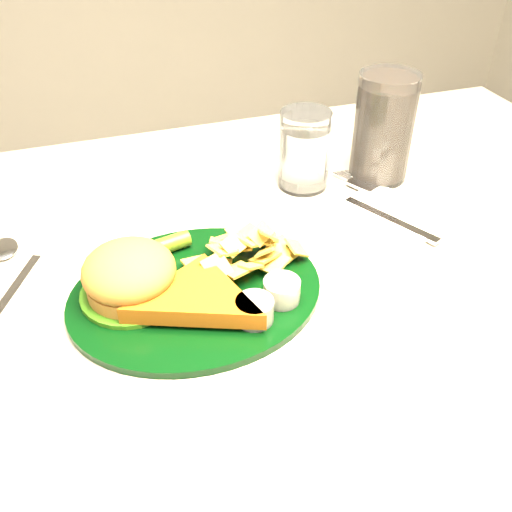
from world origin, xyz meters
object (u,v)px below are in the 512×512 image
Objects in this scene: dinner_plate at (195,274)px; fork_napkin at (386,215)px; water_glass at (304,150)px; table at (262,446)px; cola_glass at (383,128)px.

dinner_plate is 0.28m from fork_napkin.
fork_napkin is at bearing -59.38° from water_glass.
water_glass is (0.11, 0.15, 0.43)m from table.
table is 10.76× the size of water_glass.
water_glass is 0.12m from cola_glass.
dinner_plate is 0.37m from cola_glass.
dinner_plate reaches higher than fork_napkin.
water_glass is at bearing 39.75° from dinner_plate.
table is at bearing -126.39° from water_glass.
cola_glass is (0.11, -0.01, 0.02)m from water_glass.
water_glass reaches higher than table.
cola_glass is at bearing 31.96° from table.
dinner_plate is 0.28m from water_glass.
fork_napkin reaches higher than table.
dinner_plate is at bearing -137.28° from water_glass.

